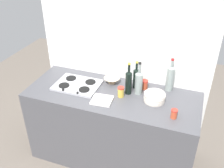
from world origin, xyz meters
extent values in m
plane|color=#6B6056|center=(0.00, 0.00, 0.00)|extent=(6.00, 6.00, 0.00)
cube|color=#4C4C51|center=(0.00, 0.00, 0.45)|extent=(1.80, 0.70, 0.90)
cube|color=white|center=(0.00, 0.38, 1.17)|extent=(1.90, 0.06, 2.35)
cube|color=#B2B2B7|center=(-0.41, 0.02, 0.91)|extent=(0.48, 0.36, 0.02)
cylinder|color=black|center=(-0.52, -0.06, 0.93)|extent=(0.11, 0.11, 0.01)
cylinder|color=black|center=(-0.29, -0.06, 0.93)|extent=(0.11, 0.11, 0.01)
cylinder|color=black|center=(-0.52, 0.10, 0.93)|extent=(0.11, 0.11, 0.01)
cylinder|color=black|center=(-0.29, 0.10, 0.93)|extent=(0.11, 0.11, 0.01)
cylinder|color=black|center=(-0.49, -0.15, 0.93)|extent=(0.02, 0.02, 0.02)
cylinder|color=black|center=(-0.32, -0.15, 0.93)|extent=(0.02, 0.02, 0.02)
cylinder|color=silver|center=(0.44, 0.02, 0.91)|extent=(0.21, 0.21, 0.01)
cylinder|color=silver|center=(0.44, 0.02, 0.92)|extent=(0.21, 0.21, 0.01)
cylinder|color=silver|center=(0.44, 0.02, 0.93)|extent=(0.21, 0.21, 0.01)
cylinder|color=silver|center=(0.44, 0.02, 0.94)|extent=(0.21, 0.21, 0.01)
cylinder|color=silver|center=(0.44, 0.02, 0.95)|extent=(0.21, 0.21, 0.01)
cylinder|color=silver|center=(0.44, 0.02, 0.96)|extent=(0.21, 0.21, 0.01)
cylinder|color=silver|center=(0.44, 0.02, 0.97)|extent=(0.21, 0.21, 0.01)
cylinder|color=silver|center=(0.44, 0.02, 0.98)|extent=(0.21, 0.21, 0.01)
cylinder|color=gray|center=(0.54, 0.28, 1.03)|extent=(0.08, 0.08, 0.26)
cone|color=gray|center=(0.54, 0.28, 1.17)|extent=(0.08, 0.08, 0.03)
cylinder|color=gray|center=(0.54, 0.28, 1.22)|extent=(0.03, 0.03, 0.06)
cylinder|color=#B21E1E|center=(0.54, 0.28, 1.26)|extent=(0.03, 0.03, 0.02)
cylinder|color=black|center=(0.15, 0.07, 1.02)|extent=(0.07, 0.07, 0.23)
cone|color=black|center=(0.15, 0.07, 1.15)|extent=(0.07, 0.07, 0.02)
cylinder|color=black|center=(0.15, 0.07, 1.20)|extent=(0.02, 0.02, 0.08)
cylinder|color=gold|center=(0.15, 0.07, 1.24)|extent=(0.03, 0.03, 0.02)
cylinder|color=gray|center=(0.25, 0.11, 1.01)|extent=(0.08, 0.08, 0.22)
cone|color=gray|center=(0.25, 0.11, 1.14)|extent=(0.08, 0.08, 0.03)
cylinder|color=gray|center=(0.25, 0.11, 1.20)|extent=(0.03, 0.03, 0.09)
cylinder|color=black|center=(0.25, 0.11, 1.25)|extent=(0.03, 0.03, 0.02)
cylinder|color=black|center=(0.20, 0.21, 1.00)|extent=(0.07, 0.07, 0.20)
cone|color=black|center=(0.20, 0.21, 1.11)|extent=(0.07, 0.07, 0.02)
cylinder|color=black|center=(0.20, 0.21, 1.16)|extent=(0.02, 0.02, 0.07)
cylinder|color=gold|center=(0.20, 0.21, 1.20)|extent=(0.03, 0.03, 0.02)
cylinder|color=beige|center=(-0.07, 0.20, 0.91)|extent=(0.08, 0.08, 0.01)
cone|color=beige|center=(-0.07, 0.20, 0.94)|extent=(0.18, 0.18, 0.06)
cylinder|color=#C64C2D|center=(0.29, 0.22, 0.94)|extent=(0.07, 0.07, 0.09)
cylinder|color=red|center=(0.29, 0.22, 0.99)|extent=(0.08, 0.08, 0.01)
cylinder|color=gold|center=(0.10, -0.01, 0.95)|extent=(0.06, 0.06, 0.10)
cylinder|color=red|center=(0.10, -0.01, 1.00)|extent=(0.07, 0.07, 0.01)
cylinder|color=#C64C2D|center=(0.66, -0.18, 0.94)|extent=(0.06, 0.06, 0.08)
cylinder|color=red|center=(0.66, -0.18, 0.98)|extent=(0.06, 0.06, 0.01)
cube|color=silver|center=(-0.05, -0.15, 0.91)|extent=(0.22, 0.20, 0.02)
camera|label=1|loc=(0.75, -2.07, 2.38)|focal=41.07mm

